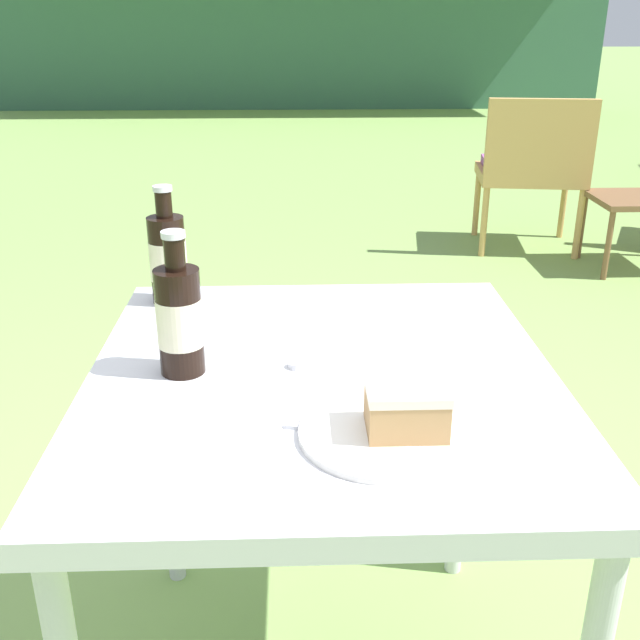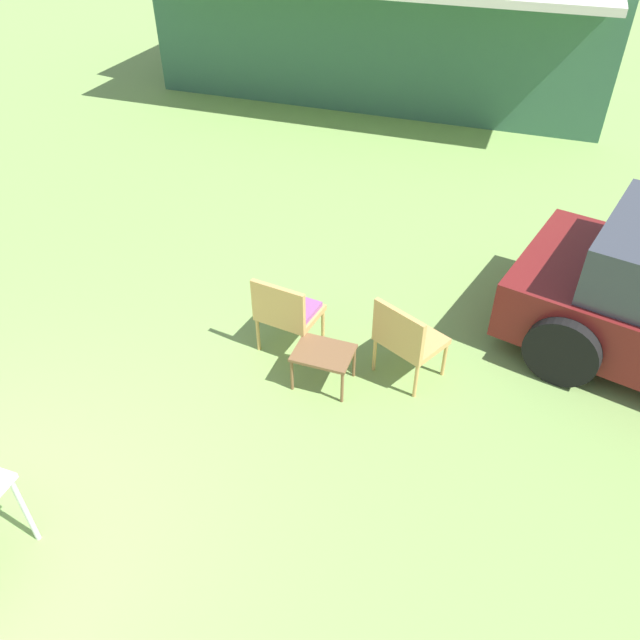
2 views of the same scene
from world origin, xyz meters
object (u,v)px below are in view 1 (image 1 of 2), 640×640
wicker_chair_cushioned (532,164)px  cola_bottle_far (168,257)px  patio_table (322,412)px  cake_on_plate (396,420)px  cola_bottle_near (180,318)px

wicker_chair_cushioned → cola_bottle_far: size_ratio=3.66×
patio_table → cola_bottle_far: size_ratio=3.53×
patio_table → cola_bottle_far: bearing=131.7°
wicker_chair_cushioned → patio_table: wicker_chair_cushioned is taller
cake_on_plate → cola_bottle_near: cola_bottle_near is taller
patio_table → cola_bottle_near: cola_bottle_near is taller
cola_bottle_near → cola_bottle_far: bearing=101.8°
cola_bottle_near → cola_bottle_far: same height
wicker_chair_cushioned → patio_table: (-1.31, -3.08, 0.17)m
wicker_chair_cushioned → cake_on_plate: 3.51m
wicker_chair_cushioned → cake_on_plate: size_ratio=3.65×
cake_on_plate → cola_bottle_far: size_ratio=1.00×
cake_on_plate → cola_bottle_near: size_ratio=1.00×
cake_on_plate → cola_bottle_near: bearing=146.2°
wicker_chair_cushioned → cola_bottle_far: 3.20m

